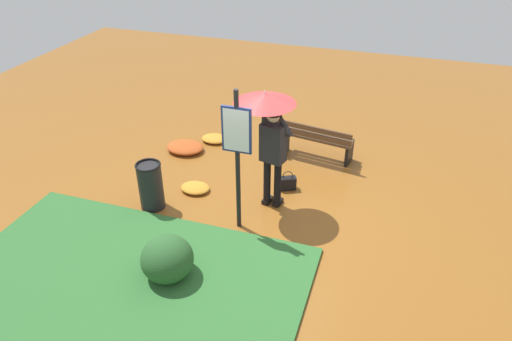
{
  "coord_description": "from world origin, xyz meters",
  "views": [
    {
      "loc": [
        -1.88,
        6.17,
        4.7
      ],
      "look_at": [
        0.06,
        0.23,
        0.85
      ],
      "focal_mm": 33.35,
      "sensor_mm": 36.0,
      "label": 1
    }
  ],
  "objects_px": {
    "person_with_umbrella": "(268,121)",
    "info_sign_post": "(237,146)",
    "handbag": "(287,183)",
    "park_bench": "(316,141)",
    "trash_bin": "(151,186)"
  },
  "relations": [
    {
      "from": "trash_bin",
      "to": "info_sign_post",
      "type": "bearing_deg",
      "value": 178.3
    },
    {
      "from": "info_sign_post",
      "to": "handbag",
      "type": "xyz_separation_m",
      "value": [
        -0.46,
        -1.25,
        -1.32
      ]
    },
    {
      "from": "info_sign_post",
      "to": "trash_bin",
      "type": "height_order",
      "value": "info_sign_post"
    },
    {
      "from": "person_with_umbrella",
      "to": "info_sign_post",
      "type": "relative_size",
      "value": 0.89
    },
    {
      "from": "info_sign_post",
      "to": "park_bench",
      "type": "bearing_deg",
      "value": -106.03
    },
    {
      "from": "trash_bin",
      "to": "person_with_umbrella",
      "type": "bearing_deg",
      "value": -159.7
    },
    {
      "from": "person_with_umbrella",
      "to": "info_sign_post",
      "type": "height_order",
      "value": "info_sign_post"
    },
    {
      "from": "person_with_umbrella",
      "to": "park_bench",
      "type": "relative_size",
      "value": 1.46
    },
    {
      "from": "person_with_umbrella",
      "to": "handbag",
      "type": "distance_m",
      "value": 1.54
    },
    {
      "from": "handbag",
      "to": "park_bench",
      "type": "distance_m",
      "value": 1.26
    },
    {
      "from": "person_with_umbrella",
      "to": "info_sign_post",
      "type": "distance_m",
      "value": 0.76
    },
    {
      "from": "person_with_umbrella",
      "to": "handbag",
      "type": "xyz_separation_m",
      "value": [
        -0.21,
        -0.54,
        -1.42
      ]
    },
    {
      "from": "trash_bin",
      "to": "handbag",
      "type": "bearing_deg",
      "value": -148.88
    },
    {
      "from": "person_with_umbrella",
      "to": "park_bench",
      "type": "distance_m",
      "value": 2.14
    },
    {
      "from": "handbag",
      "to": "trash_bin",
      "type": "distance_m",
      "value": 2.36
    }
  ]
}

